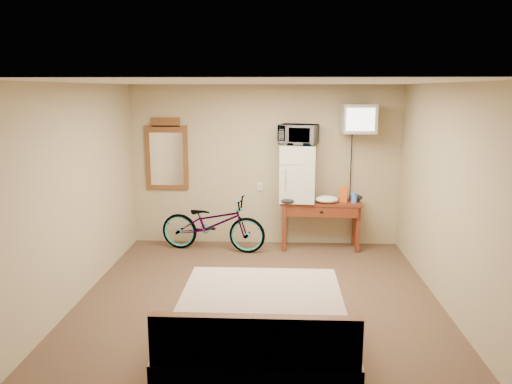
{
  "coord_description": "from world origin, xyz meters",
  "views": [
    {
      "loc": [
        0.22,
        -5.44,
        2.43
      ],
      "look_at": [
        -0.05,
        0.49,
        1.2
      ],
      "focal_mm": 35.0,
      "sensor_mm": 36.0,
      "label": 1
    }
  ],
  "objects_px": {
    "blue_cup": "(354,198)",
    "wall_mirror": "(167,155)",
    "bicycle": "(213,223)",
    "crt_television": "(358,119)",
    "desk": "(321,210)",
    "mini_fridge": "(298,173)",
    "bed": "(260,335)",
    "microwave": "(298,135)"
  },
  "relations": [
    {
      "from": "microwave",
      "to": "desk",
      "type": "bearing_deg",
      "value": 9.66
    },
    {
      "from": "desk",
      "to": "microwave",
      "type": "xyz_separation_m",
      "value": [
        -0.36,
        0.04,
        1.15
      ]
    },
    {
      "from": "mini_fridge",
      "to": "bicycle",
      "type": "xyz_separation_m",
      "value": [
        -1.28,
        -0.2,
        -0.75
      ]
    },
    {
      "from": "desk",
      "to": "bicycle",
      "type": "relative_size",
      "value": 0.76
    },
    {
      "from": "blue_cup",
      "to": "bed",
      "type": "distance_m",
      "value": 3.6
    },
    {
      "from": "desk",
      "to": "mini_fridge",
      "type": "distance_m",
      "value": 0.67
    },
    {
      "from": "mini_fridge",
      "to": "bicycle",
      "type": "bearing_deg",
      "value": -171.24
    },
    {
      "from": "bicycle",
      "to": "bed",
      "type": "height_order",
      "value": "bed"
    },
    {
      "from": "blue_cup",
      "to": "bed",
      "type": "bearing_deg",
      "value": -111.21
    },
    {
      "from": "mini_fridge",
      "to": "wall_mirror",
      "type": "distance_m",
      "value": 2.07
    },
    {
      "from": "desk",
      "to": "wall_mirror",
      "type": "height_order",
      "value": "wall_mirror"
    },
    {
      "from": "bicycle",
      "to": "bed",
      "type": "relative_size",
      "value": 0.81
    },
    {
      "from": "crt_television",
      "to": "wall_mirror",
      "type": "distance_m",
      "value": 2.99
    },
    {
      "from": "desk",
      "to": "crt_television",
      "type": "xyz_separation_m",
      "value": [
        0.52,
        0.02,
        1.39
      ]
    },
    {
      "from": "blue_cup",
      "to": "crt_television",
      "type": "xyz_separation_m",
      "value": [
        0.03,
        0.08,
        1.17
      ]
    },
    {
      "from": "mini_fridge",
      "to": "bed",
      "type": "bearing_deg",
      "value": -97.34
    },
    {
      "from": "blue_cup",
      "to": "wall_mirror",
      "type": "distance_m",
      "value": 2.97
    },
    {
      "from": "mini_fridge",
      "to": "bicycle",
      "type": "height_order",
      "value": "mini_fridge"
    },
    {
      "from": "mini_fridge",
      "to": "bed",
      "type": "relative_size",
      "value": 0.43
    },
    {
      "from": "crt_television",
      "to": "wall_mirror",
      "type": "xyz_separation_m",
      "value": [
        -2.92,
        0.25,
        -0.59
      ]
    },
    {
      "from": "crt_television",
      "to": "blue_cup",
      "type": "bearing_deg",
      "value": -109.86
    },
    {
      "from": "wall_mirror",
      "to": "blue_cup",
      "type": "bearing_deg",
      "value": -6.54
    },
    {
      "from": "mini_fridge",
      "to": "wall_mirror",
      "type": "height_order",
      "value": "wall_mirror"
    },
    {
      "from": "blue_cup",
      "to": "bicycle",
      "type": "xyz_separation_m",
      "value": [
        -2.13,
        -0.09,
        -0.4
      ]
    },
    {
      "from": "mini_fridge",
      "to": "microwave",
      "type": "xyz_separation_m",
      "value": [
        0.0,
        0.0,
        0.58
      ]
    },
    {
      "from": "desk",
      "to": "blue_cup",
      "type": "xyz_separation_m",
      "value": [
        0.49,
        -0.06,
        0.21
      ]
    },
    {
      "from": "bed",
      "to": "desk",
      "type": "bearing_deg",
      "value": 76.74
    },
    {
      "from": "bicycle",
      "to": "crt_television",
      "type": "bearing_deg",
      "value": -76.59
    },
    {
      "from": "desk",
      "to": "bed",
      "type": "bearing_deg",
      "value": -103.26
    },
    {
      "from": "mini_fridge",
      "to": "bicycle",
      "type": "distance_m",
      "value": 1.5
    },
    {
      "from": "bed",
      "to": "wall_mirror",
      "type": "bearing_deg",
      "value": 113.79
    },
    {
      "from": "wall_mirror",
      "to": "bicycle",
      "type": "bearing_deg",
      "value": -28.88
    },
    {
      "from": "blue_cup",
      "to": "bicycle",
      "type": "relative_size",
      "value": 0.1
    },
    {
      "from": "mini_fridge",
      "to": "bed",
      "type": "height_order",
      "value": "mini_fridge"
    },
    {
      "from": "desk",
      "to": "wall_mirror",
      "type": "relative_size",
      "value": 1.09
    },
    {
      "from": "microwave",
      "to": "blue_cup",
      "type": "relative_size",
      "value": 3.51
    },
    {
      "from": "mini_fridge",
      "to": "microwave",
      "type": "height_order",
      "value": "microwave"
    },
    {
      "from": "desk",
      "to": "microwave",
      "type": "relative_size",
      "value": 2.23
    },
    {
      "from": "desk",
      "to": "blue_cup",
      "type": "relative_size",
      "value": 7.84
    },
    {
      "from": "desk",
      "to": "mini_fridge",
      "type": "xyz_separation_m",
      "value": [
        -0.36,
        0.04,
        0.56
      ]
    },
    {
      "from": "microwave",
      "to": "bed",
      "type": "bearing_deg",
      "value": -80.64
    },
    {
      "from": "desk",
      "to": "microwave",
      "type": "bearing_deg",
      "value": 172.96
    }
  ]
}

